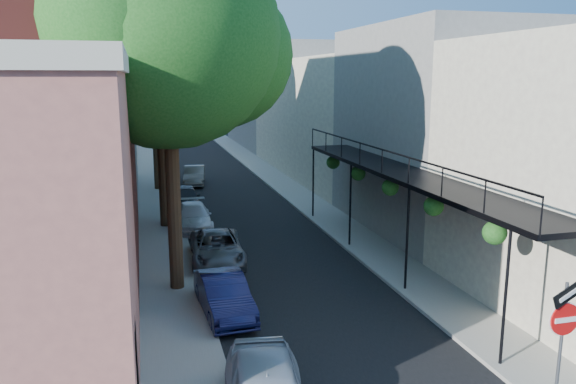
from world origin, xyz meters
TOP-DOWN VIEW (x-y plane):
  - road_surface at (0.00, 30.00)m, footprint 6.00×64.00m
  - sidewalk_left at (-4.00, 30.00)m, footprint 2.00×64.00m
  - sidewalk_right at (4.00, 30.00)m, footprint 2.00×64.00m
  - buildings_left at (-9.30, 28.76)m, footprint 10.10×59.10m
  - buildings_right at (8.99, 29.49)m, footprint 9.80×55.00m
  - sign_post at (3.16, 0.97)m, footprint 0.89×0.17m
  - oak_near at (-3.37, 10.26)m, footprint 7.48×6.80m
  - oak_mid at (-3.42, 18.23)m, footprint 6.60×6.00m
  - oak_far at (-3.35, 27.27)m, footprint 7.70×7.00m
  - parked_car_b at (-2.60, 7.77)m, footprint 1.46×3.63m
  - parked_car_c at (-2.16, 12.45)m, footprint 2.16×4.23m
  - parked_car_d at (-2.55, 17.51)m, footprint 1.68×3.91m
  - parked_car_e at (-2.60, 21.55)m, footprint 1.52×3.64m
  - parked_car_f at (-1.46, 28.36)m, footprint 1.74×3.74m

SIDE VIEW (x-z plane):
  - road_surface at x=0.00m, z-range 0.00..0.01m
  - sidewalk_left at x=-4.00m, z-range 0.00..0.12m
  - sidewalk_right at x=4.00m, z-range 0.00..0.12m
  - parked_car_d at x=-2.55m, z-range 0.00..1.12m
  - parked_car_c at x=-2.16m, z-range 0.00..1.15m
  - parked_car_b at x=-2.60m, z-range 0.00..1.17m
  - parked_car_f at x=-1.46m, z-range 0.00..1.19m
  - parked_car_e at x=-2.60m, z-range 0.00..1.23m
  - sign_post at x=3.16m, z-range 0.54..3.53m
  - buildings_right at x=8.99m, z-range -0.58..9.42m
  - buildings_left at x=-9.30m, z-range -1.06..10.94m
  - oak_mid at x=-3.42m, z-range 1.96..12.16m
  - oak_near at x=-3.37m, z-range 2.17..13.59m
  - oak_far at x=-3.35m, z-range 2.31..14.21m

